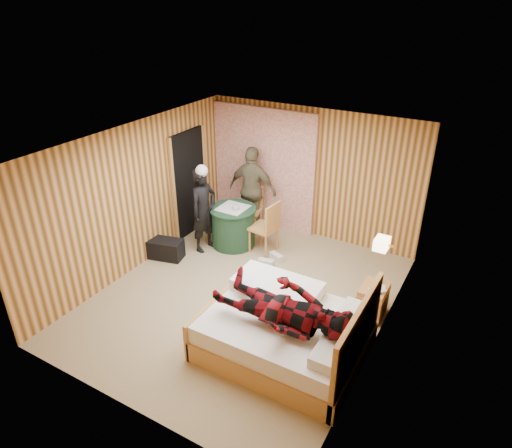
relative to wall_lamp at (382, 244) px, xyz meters
The scene contains 23 objects.
floor 2.36m from the wall_lamp, 166.83° to the right, with size 4.20×5.00×0.01m, color tan.
ceiling 2.31m from the wall_lamp, 166.83° to the right, with size 4.20×5.00×0.01m, color white.
wall_back 2.81m from the wall_lamp, 133.17° to the left, with size 4.20×0.02×2.50m, color #EAA759.
wall_left 4.05m from the wall_lamp, behind, with size 0.02×5.00×2.50m, color #EAA759.
wall_right 0.49m from the wall_lamp, 68.55° to the right, with size 0.02×5.00×2.50m, color #EAA759.
curtain 3.53m from the wall_lamp, 145.89° to the left, with size 2.20×0.08×2.40m, color silver.
doorway 4.10m from the wall_lamp, 166.59° to the left, with size 0.06×0.90×2.05m, color black.
wall_lamp is the anchor object (origin of this frame).
bed 1.73m from the wall_lamp, 124.08° to the right, with size 2.06×1.62×1.12m.
nightstand 1.05m from the wall_lamp, 108.18° to the left, with size 0.38×0.52×0.50m.
round_table 3.23m from the wall_lamp, 163.13° to the left, with size 0.87×0.87×0.77m.
chair_far 3.46m from the wall_lamp, 151.97° to the left, with size 0.49×0.49×0.93m.
chair_near 2.57m from the wall_lamp, 157.06° to the left, with size 0.49×0.49×0.99m.
duffel_bag 3.94m from the wall_lamp, behind, with size 0.63×0.33×0.35m, color black.
sneaker_left 2.48m from the wall_lamp, 158.13° to the left, with size 0.27×0.11×0.12m, color silver.
sneaker_right 2.47m from the wall_lamp, 165.52° to the left, with size 0.27×0.11×0.12m, color silver.
woman_standing 3.42m from the wall_lamp, behind, with size 0.57×0.38×1.58m, color black.
man_at_table 3.41m from the wall_lamp, 151.24° to the left, with size 1.01×0.42×1.72m, color #6E6549.
man_on_bed 1.64m from the wall_lamp, 118.69° to the right, with size 1.77×0.67×0.86m, color maroon.
book_lower 0.80m from the wall_lamp, 117.92° to the left, with size 0.17×0.22×0.02m, color silver.
book_upper 0.78m from the wall_lamp, 117.92° to the left, with size 0.16×0.22×0.02m, color silver.
cup_nightstand 0.80m from the wall_lamp, 99.38° to the left, with size 0.10×0.10×0.09m, color silver.
cup_table 3.03m from the wall_lamp, 163.49° to the left, with size 0.12×0.12×0.10m, color silver.
Camera 1 is at (3.10, -5.02, 4.35)m, focal length 32.00 mm.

